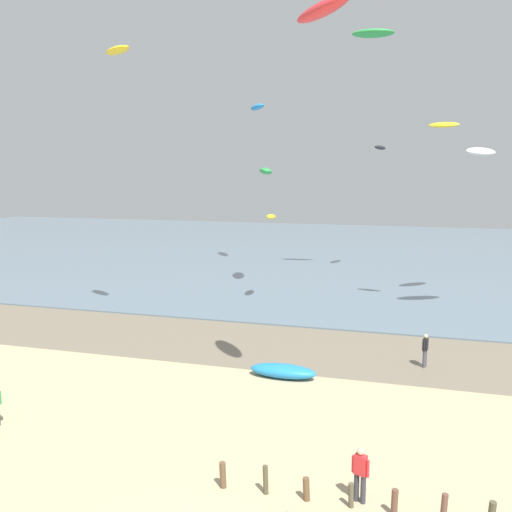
# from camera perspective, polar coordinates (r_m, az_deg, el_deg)

# --- Properties ---
(wet_sand_strip) EXTENTS (120.00, 8.17, 0.01)m
(wet_sand_strip) POSITION_cam_1_polar(r_m,az_deg,el_deg) (31.50, 6.61, -9.47)
(wet_sand_strip) COLOR #7A6D59
(wet_sand_strip) RESTS_ON ground
(sea) EXTENTS (160.00, 70.00, 0.10)m
(sea) POSITION_cam_1_polar(r_m,az_deg,el_deg) (69.51, 11.96, 0.35)
(sea) COLOR slate
(sea) RESTS_ON ground
(person_by_waterline) EXTENTS (0.30, 0.55, 1.71)m
(person_by_waterline) POSITION_cam_1_polar(r_m,az_deg,el_deg) (29.66, 16.84, -9.09)
(person_by_waterline) COLOR #4C4C56
(person_by_waterline) RESTS_ON ground
(person_left_flank) EXTENTS (0.54, 0.34, 1.71)m
(person_left_flank) POSITION_cam_1_polar(r_m,az_deg,el_deg) (17.97, 10.57, -20.89)
(person_left_flank) COLOR #383842
(person_left_flank) RESTS_ON ground
(grounded_kite) EXTENTS (3.25, 1.24, 0.64)m
(grounded_kite) POSITION_cam_1_polar(r_m,az_deg,el_deg) (27.27, 2.76, -11.61)
(grounded_kite) COLOR #2384D1
(grounded_kite) RESTS_ON ground
(kite_aloft_1) EXTENTS (2.14, 3.59, 0.71)m
(kite_aloft_1) POSITION_cam_1_polar(r_m,az_deg,el_deg) (46.40, 1.00, 8.64)
(kite_aloft_1) COLOR green
(kite_aloft_2) EXTENTS (1.39, 2.48, 0.54)m
(kite_aloft_2) POSITION_cam_1_polar(r_m,az_deg,el_deg) (54.72, 12.53, 10.73)
(kite_aloft_2) COLOR black
(kite_aloft_3) EXTENTS (3.68, 1.65, 0.90)m
(kite_aloft_3) POSITION_cam_1_polar(r_m,az_deg,el_deg) (52.13, 11.84, 21.32)
(kite_aloft_3) COLOR green
(kite_aloft_4) EXTENTS (2.64, 2.16, 0.43)m
(kite_aloft_4) POSITION_cam_1_polar(r_m,az_deg,el_deg) (36.55, -13.94, 19.67)
(kite_aloft_4) COLOR yellow
(kite_aloft_5) EXTENTS (2.75, 3.57, 0.76)m
(kite_aloft_5) POSITION_cam_1_polar(r_m,az_deg,el_deg) (57.21, 0.14, 14.93)
(kite_aloft_5) COLOR #2384D1
(kite_aloft_6) EXTENTS (2.88, 2.88, 0.85)m
(kite_aloft_6) POSITION_cam_1_polar(r_m,az_deg,el_deg) (44.56, 21.94, 9.85)
(kite_aloft_6) COLOR white
(kite_aloft_8) EXTENTS (0.93, 2.13, 0.42)m
(kite_aloft_8) POSITION_cam_1_polar(r_m,az_deg,el_deg) (40.74, 1.54, 4.03)
(kite_aloft_8) COLOR yellow
(kite_aloft_9) EXTENTS (3.06, 3.31, 0.89)m
(kite_aloft_9) POSITION_cam_1_polar(r_m,az_deg,el_deg) (22.31, 6.74, 23.66)
(kite_aloft_9) COLOR red
(kite_aloft_10) EXTENTS (2.09, 1.03, 0.55)m
(kite_aloft_10) POSITION_cam_1_polar(r_m,az_deg,el_deg) (40.29, 18.59, 12.55)
(kite_aloft_10) COLOR yellow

